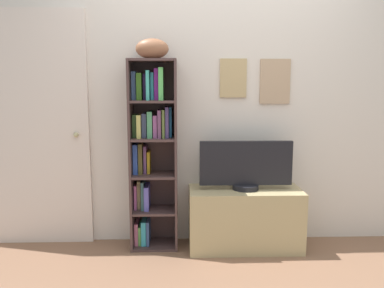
{
  "coord_description": "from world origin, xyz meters",
  "views": [
    {
      "loc": [
        -0.33,
        -2.32,
        1.4
      ],
      "look_at": [
        -0.23,
        0.85,
        0.91
      ],
      "focal_mm": 36.88,
      "sensor_mm": 36.0,
      "label": 1
    }
  ],
  "objects": [
    {
      "name": "football",
      "position": [
        -0.55,
        0.95,
        1.68
      ],
      "size": [
        0.27,
        0.17,
        0.16
      ],
      "primitive_type": "ellipsoid",
      "rotation": [
        0.0,
        0.0,
        0.01
      ],
      "color": "#8F5A3D",
      "rests_on": "bookshelf"
    },
    {
      "name": "tv_stand",
      "position": [
        0.23,
        0.89,
        0.26
      ],
      "size": [
        0.95,
        0.41,
        0.52
      ],
      "color": "tan",
      "rests_on": "ground"
    },
    {
      "name": "bookshelf",
      "position": [
        -0.57,
        0.98,
        0.85
      ],
      "size": [
        0.39,
        0.29,
        1.6
      ],
      "color": "#473332",
      "rests_on": "ground"
    },
    {
      "name": "door",
      "position": [
        -1.54,
        1.08,
        1.01
      ],
      "size": [
        0.87,
        0.09,
        2.02
      ],
      "color": "silver",
      "rests_on": "ground"
    },
    {
      "name": "television",
      "position": [
        0.23,
        0.89,
        0.72
      ],
      "size": [
        0.78,
        0.22,
        0.41
      ],
      "color": "black",
      "rests_on": "tv_stand"
    },
    {
      "name": "back_wall",
      "position": [
        0.0,
        1.13,
        1.24
      ],
      "size": [
        4.8,
        0.08,
        2.48
      ],
      "color": "silver",
      "rests_on": "ground"
    }
  ]
}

